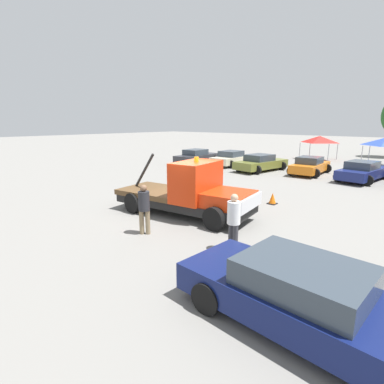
{
  "coord_description": "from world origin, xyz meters",
  "views": [
    {
      "loc": [
        8.41,
        -9.01,
        3.87
      ],
      "look_at": [
        0.5,
        0.0,
        1.05
      ],
      "focal_mm": 28.0,
      "sensor_mm": 36.0,
      "label": 1
    }
  ],
  "objects_px": {
    "person_at_hood": "(144,206)",
    "parked_car_charcoal": "(197,157)",
    "tow_truck": "(191,193)",
    "parked_car_navy": "(362,171)",
    "parked_car_cream": "(232,158)",
    "parked_car_olive": "(261,163)",
    "parked_car_orange": "(310,166)",
    "foreground_car": "(312,301)",
    "person_near_truck": "(234,218)",
    "canopy_tent_red": "(320,139)",
    "traffic_cone": "(272,199)"
  },
  "relations": [
    {
      "from": "parked_car_navy",
      "to": "canopy_tent_red",
      "type": "xyz_separation_m",
      "value": [
        -6.23,
        9.75,
        1.45
      ]
    },
    {
      "from": "person_near_truck",
      "to": "parked_car_charcoal",
      "type": "distance_m",
      "value": 19.88
    },
    {
      "from": "parked_car_cream",
      "to": "canopy_tent_red",
      "type": "distance_m",
      "value": 10.5
    },
    {
      "from": "parked_car_navy",
      "to": "parked_car_cream",
      "type": "bearing_deg",
      "value": 95.5
    },
    {
      "from": "parked_car_cream",
      "to": "parked_car_navy",
      "type": "height_order",
      "value": "same"
    },
    {
      "from": "foreground_car",
      "to": "parked_car_navy",
      "type": "bearing_deg",
      "value": 102.66
    },
    {
      "from": "tow_truck",
      "to": "foreground_car",
      "type": "xyz_separation_m",
      "value": [
        6.46,
        -3.91,
        -0.32
      ]
    },
    {
      "from": "person_at_hood",
      "to": "foreground_car",
      "type": "bearing_deg",
      "value": 39.03
    },
    {
      "from": "parked_car_cream",
      "to": "parked_car_orange",
      "type": "xyz_separation_m",
      "value": [
        7.02,
        -0.08,
        -0.0
      ]
    },
    {
      "from": "parked_car_orange",
      "to": "parked_car_olive",
      "type": "bearing_deg",
      "value": 102.39
    },
    {
      "from": "person_near_truck",
      "to": "parked_car_orange",
      "type": "relative_size",
      "value": 0.41
    },
    {
      "from": "parked_car_cream",
      "to": "traffic_cone",
      "type": "distance_m",
      "value": 13.05
    },
    {
      "from": "parked_car_olive",
      "to": "canopy_tent_red",
      "type": "xyz_separation_m",
      "value": [
        0.94,
        10.48,
        1.45
      ]
    },
    {
      "from": "tow_truck",
      "to": "parked_car_charcoal",
      "type": "xyz_separation_m",
      "value": [
        -10.39,
        12.59,
        -0.32
      ]
    },
    {
      "from": "tow_truck",
      "to": "parked_car_cream",
      "type": "xyz_separation_m",
      "value": [
        -7.05,
        13.6,
        -0.32
      ]
    },
    {
      "from": "person_at_hood",
      "to": "parked_car_olive",
      "type": "distance_m",
      "value": 15.69
    },
    {
      "from": "parked_car_olive",
      "to": "parked_car_orange",
      "type": "relative_size",
      "value": 1.14
    },
    {
      "from": "parked_car_navy",
      "to": "canopy_tent_red",
      "type": "bearing_deg",
      "value": 39.8
    },
    {
      "from": "person_near_truck",
      "to": "parked_car_olive",
      "type": "distance_m",
      "value": 15.95
    },
    {
      "from": "person_at_hood",
      "to": "parked_car_cream",
      "type": "bearing_deg",
      "value": 164.34
    },
    {
      "from": "person_at_hood",
      "to": "parked_car_orange",
      "type": "bearing_deg",
      "value": 141.13
    },
    {
      "from": "person_near_truck",
      "to": "traffic_cone",
      "type": "distance_m",
      "value": 6.03
    },
    {
      "from": "parked_car_cream",
      "to": "traffic_cone",
      "type": "xyz_separation_m",
      "value": [
        8.8,
        -9.64,
        -0.39
      ]
    },
    {
      "from": "tow_truck",
      "to": "parked_car_navy",
      "type": "distance_m",
      "value": 13.76
    },
    {
      "from": "parked_car_cream",
      "to": "parked_car_olive",
      "type": "height_order",
      "value": "same"
    },
    {
      "from": "parked_car_olive",
      "to": "parked_car_navy",
      "type": "height_order",
      "value": "same"
    },
    {
      "from": "tow_truck",
      "to": "person_near_truck",
      "type": "xyz_separation_m",
      "value": [
        3.32,
        -1.8,
        0.07
      ]
    },
    {
      "from": "person_at_hood",
      "to": "tow_truck",
      "type": "bearing_deg",
      "value": 144.52
    },
    {
      "from": "foreground_car",
      "to": "parked_car_charcoal",
      "type": "height_order",
      "value": "same"
    },
    {
      "from": "person_at_hood",
      "to": "parked_car_cream",
      "type": "height_order",
      "value": "person_at_hood"
    },
    {
      "from": "parked_car_navy",
      "to": "traffic_cone",
      "type": "bearing_deg",
      "value": 176.2
    },
    {
      "from": "parked_car_olive",
      "to": "traffic_cone",
      "type": "relative_size",
      "value": 9.15
    },
    {
      "from": "foreground_car",
      "to": "tow_truck",
      "type": "bearing_deg",
      "value": 151.9
    },
    {
      "from": "foreground_car",
      "to": "parked_car_olive",
      "type": "bearing_deg",
      "value": 124.52
    },
    {
      "from": "tow_truck",
      "to": "person_near_truck",
      "type": "height_order",
      "value": "tow_truck"
    },
    {
      "from": "parked_car_olive",
      "to": "parked_car_orange",
      "type": "height_order",
      "value": "same"
    },
    {
      "from": "traffic_cone",
      "to": "person_at_hood",
      "type": "bearing_deg",
      "value": -103.21
    },
    {
      "from": "tow_truck",
      "to": "parked_car_orange",
      "type": "xyz_separation_m",
      "value": [
        -0.03,
        13.53,
        -0.33
      ]
    },
    {
      "from": "parked_car_orange",
      "to": "foreground_car",
      "type": "bearing_deg",
      "value": -162.36
    },
    {
      "from": "person_at_hood",
      "to": "parked_car_charcoal",
      "type": "relative_size",
      "value": 0.36
    },
    {
      "from": "person_near_truck",
      "to": "parked_car_charcoal",
      "type": "bearing_deg",
      "value": 62.95
    },
    {
      "from": "parked_car_cream",
      "to": "parked_car_navy",
      "type": "xyz_separation_m",
      "value": [
        10.61,
        -0.32,
        0.0
      ]
    },
    {
      "from": "person_at_hood",
      "to": "parked_car_charcoal",
      "type": "distance_m",
      "value": 18.57
    },
    {
      "from": "foreground_car",
      "to": "person_near_truck",
      "type": "xyz_separation_m",
      "value": [
        -3.14,
        2.12,
        0.39
      ]
    },
    {
      "from": "canopy_tent_red",
      "to": "parked_car_orange",
      "type": "bearing_deg",
      "value": -74.49
    },
    {
      "from": "foreground_car",
      "to": "person_near_truck",
      "type": "distance_m",
      "value": 3.81
    },
    {
      "from": "canopy_tent_red",
      "to": "traffic_cone",
      "type": "distance_m",
      "value": 19.66
    },
    {
      "from": "person_at_hood",
      "to": "parked_car_orange",
      "type": "height_order",
      "value": "person_at_hood"
    },
    {
      "from": "parked_car_orange",
      "to": "canopy_tent_red",
      "type": "distance_m",
      "value": 9.98
    },
    {
      "from": "person_at_hood",
      "to": "parked_car_navy",
      "type": "xyz_separation_m",
      "value": [
        3.37,
        15.95,
        -0.38
      ]
    }
  ]
}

